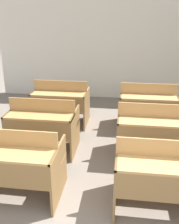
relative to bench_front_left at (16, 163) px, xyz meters
The scene contains 7 objects.
wall_back 4.47m from the bench_front_left, 76.02° to the left, with size 6.31×0.06×2.83m.
bench_front_left is the anchor object (origin of this frame).
bench_front_right 1.76m from the bench_front_left, ahead, with size 1.09×0.74×0.92m.
bench_second_left 1.17m from the bench_front_left, 90.76° to the left, with size 1.09×0.74×0.92m.
bench_second_right 2.10m from the bench_front_left, 33.77° to the left, with size 1.09×0.74×0.92m.
bench_third_left 2.33m from the bench_front_left, 89.77° to the left, with size 1.09×0.74×0.92m.
bench_third_right 2.93m from the bench_front_left, 53.18° to the left, with size 1.09×0.74×0.92m.
Camera 1 is at (0.22, -1.28, 2.24)m, focal length 42.00 mm.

